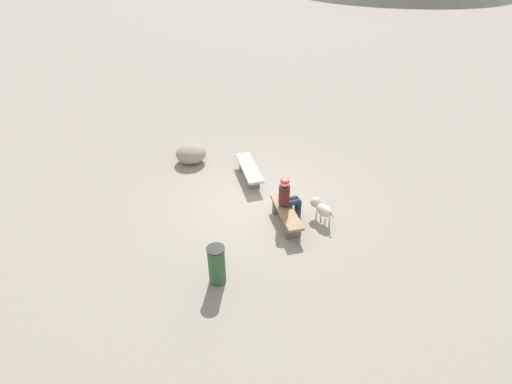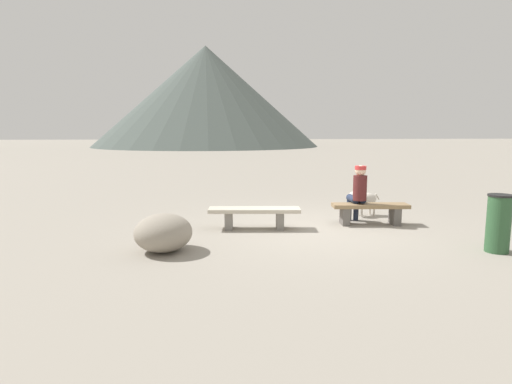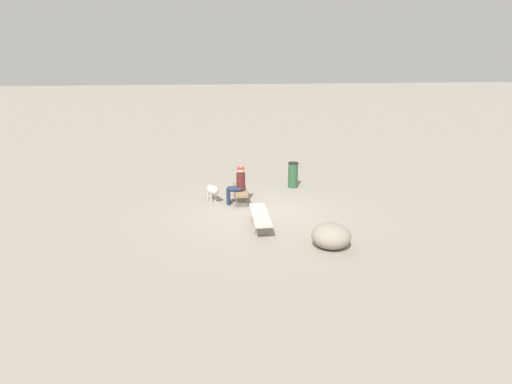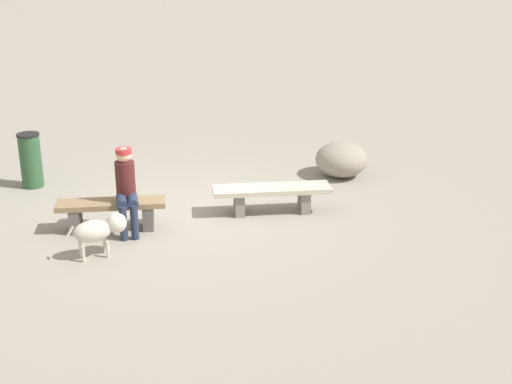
{
  "view_description": "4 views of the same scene",
  "coord_description": "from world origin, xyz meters",
  "px_view_note": "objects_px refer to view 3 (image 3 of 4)",
  "views": [
    {
      "loc": [
        8.16,
        -3.24,
        6.21
      ],
      "look_at": [
        0.71,
        -0.3,
        0.83
      ],
      "focal_mm": 26.69,
      "sensor_mm": 36.0,
      "label": 1
    },
    {
      "loc": [
        -2.21,
        -7.95,
        1.93
      ],
      "look_at": [
        -1.21,
        0.03,
        0.77
      ],
      "focal_mm": 29.45,
      "sensor_mm": 36.0,
      "label": 2
    },
    {
      "loc": [
        -11.59,
        2.67,
        4.26
      ],
      "look_at": [
        -0.2,
        0.12,
        0.73
      ],
      "focal_mm": 28.78,
      "sensor_mm": 36.0,
      "label": 3
    },
    {
      "loc": [
        1.42,
        10.14,
        4.12
      ],
      "look_at": [
        -0.84,
        0.73,
        0.55
      ],
      "focal_mm": 49.43,
      "sensor_mm": 36.0,
      "label": 4
    }
  ],
  "objects_px": {
    "bench_right": "(240,193)",
    "dog": "(213,190)",
    "bench_left": "(260,217)",
    "trash_bin": "(293,175)",
    "seated_person": "(238,183)",
    "boulder": "(331,236)"
  },
  "relations": [
    {
      "from": "bench_right",
      "to": "dog",
      "type": "bearing_deg",
      "value": 85.32
    },
    {
      "from": "bench_left",
      "to": "trash_bin",
      "type": "bearing_deg",
      "value": -23.04
    },
    {
      "from": "seated_person",
      "to": "boulder",
      "type": "bearing_deg",
      "value": -155.83
    },
    {
      "from": "bench_right",
      "to": "dog",
      "type": "xyz_separation_m",
      "value": [
        0.18,
        0.91,
        0.1
      ]
    },
    {
      "from": "trash_bin",
      "to": "bench_left",
      "type": "bearing_deg",
      "value": 150.14
    },
    {
      "from": "seated_person",
      "to": "bench_left",
      "type": "bearing_deg",
      "value": -172.95
    },
    {
      "from": "bench_right",
      "to": "dog",
      "type": "height_order",
      "value": "dog"
    },
    {
      "from": "bench_right",
      "to": "dog",
      "type": "relative_size",
      "value": 1.98
    },
    {
      "from": "bench_right",
      "to": "bench_left",
      "type": "bearing_deg",
      "value": -171.06
    },
    {
      "from": "bench_left",
      "to": "boulder",
      "type": "relative_size",
      "value": 1.91
    },
    {
      "from": "seated_person",
      "to": "boulder",
      "type": "xyz_separation_m",
      "value": [
        -3.89,
        -1.63,
        -0.4
      ]
    },
    {
      "from": "bench_right",
      "to": "trash_bin",
      "type": "xyz_separation_m",
      "value": [
        1.24,
        -2.21,
        0.17
      ]
    },
    {
      "from": "bench_right",
      "to": "seated_person",
      "type": "height_order",
      "value": "seated_person"
    },
    {
      "from": "trash_bin",
      "to": "boulder",
      "type": "distance_m",
      "value": 5.41
    },
    {
      "from": "bench_right",
      "to": "boulder",
      "type": "relative_size",
      "value": 1.65
    },
    {
      "from": "bench_right",
      "to": "seated_person",
      "type": "bearing_deg",
      "value": 156.84
    },
    {
      "from": "dog",
      "to": "trash_bin",
      "type": "height_order",
      "value": "trash_bin"
    },
    {
      "from": "seated_person",
      "to": "dog",
      "type": "distance_m",
      "value": 0.93
    },
    {
      "from": "bench_left",
      "to": "trash_bin",
      "type": "xyz_separation_m",
      "value": [
        3.7,
        -2.12,
        0.17
      ]
    },
    {
      "from": "bench_left",
      "to": "dog",
      "type": "distance_m",
      "value": 2.82
    },
    {
      "from": "bench_right",
      "to": "seated_person",
      "type": "distance_m",
      "value": 0.49
    },
    {
      "from": "seated_person",
      "to": "boulder",
      "type": "relative_size",
      "value": 1.28
    }
  ]
}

